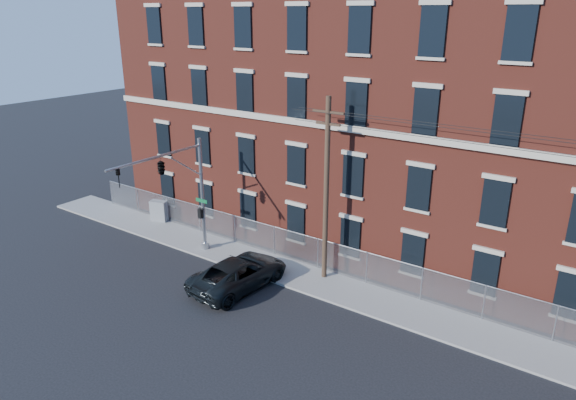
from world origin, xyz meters
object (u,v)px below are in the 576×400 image
Objects in this scene: pickup_truck at (239,273)px; utility_cabinet at (159,211)px; traffic_signal_mast at (171,177)px; utility_pole_near at (326,188)px.

utility_cabinet is (-10.57, 3.85, 0.04)m from pickup_truck.
traffic_signal_mast is 4.78× the size of utility_cabinet.
traffic_signal_mast is 6.59m from pickup_truck.
utility_cabinet is (-5.83, 3.82, -4.54)m from traffic_signal_mast.
utility_pole_near is 1.71× the size of pickup_truck.
utility_pole_near reaches higher than utility_cabinet.
traffic_signal_mast is at bearing 4.39° from pickup_truck.
utility_pole_near is (8.00, 3.42, -0.05)m from traffic_signal_mast.
utility_cabinet is at bearing 146.77° from traffic_signal_mast.
pickup_truck is at bearing -36.80° from utility_cabinet.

